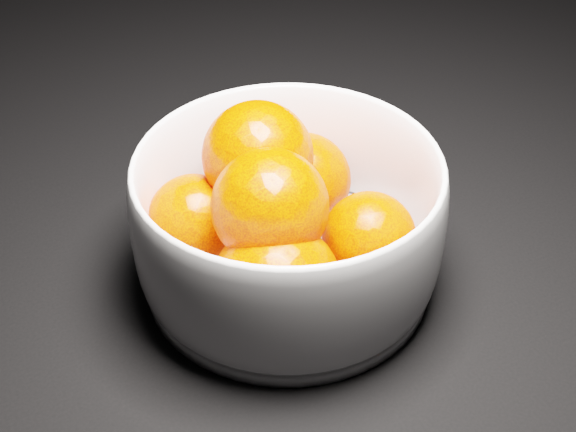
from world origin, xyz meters
name	(u,v)px	position (x,y,z in m)	size (l,w,h in m)	color
ground	(194,114)	(0.00, 0.00, 0.00)	(3.00, 3.00, 0.00)	black
bowl	(288,222)	(-0.02, -0.22, 0.05)	(0.20, 0.20, 0.10)	silver
orange_pile	(276,216)	(-0.03, -0.22, 0.06)	(0.15, 0.16, 0.11)	#E83401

